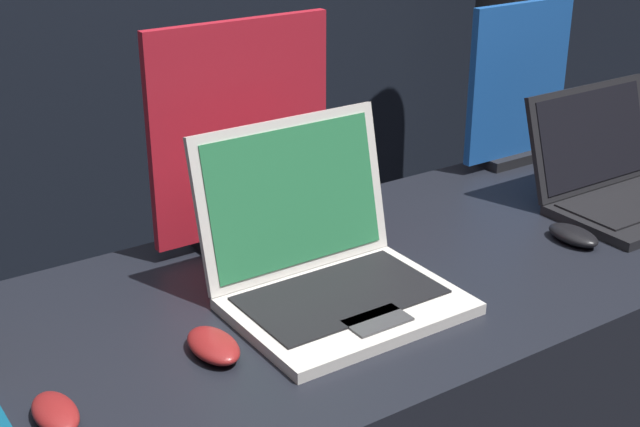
{
  "coord_description": "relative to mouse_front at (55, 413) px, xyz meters",
  "views": [
    {
      "loc": [
        -0.78,
        -0.8,
        1.61
      ],
      "look_at": [
        0.0,
        0.36,
        1.02
      ],
      "focal_mm": 50.0,
      "sensor_mm": 36.0,
      "label": 1
    }
  ],
  "objects": [
    {
      "name": "promo_stand_middle",
      "position": [
        0.51,
        0.38,
        0.19
      ],
      "size": [
        0.38,
        0.07,
        0.44
      ],
      "color": "black",
      "rests_on": "display_counter"
    },
    {
      "name": "laptop_middle",
      "position": [
        0.51,
        0.09,
        0.05
      ],
      "size": [
        0.38,
        0.34,
        0.29
      ],
      "color": "silver",
      "rests_on": "display_counter"
    },
    {
      "name": "person_bystander",
      "position": [
        2.01,
        1.1,
        -0.01
      ],
      "size": [
        0.32,
        0.32,
        1.66
      ],
      "color": "#282833",
      "rests_on": "ground_plane"
    },
    {
      "name": "mouse_middle",
      "position": [
        0.26,
        0.03,
        0.0
      ],
      "size": [
        0.07,
        0.12,
        0.03
      ],
      "color": "maroon",
      "rests_on": "display_counter"
    },
    {
      "name": "promo_stand_back",
      "position": [
        1.27,
        0.4,
        0.17
      ],
      "size": [
        0.3,
        0.07,
        0.39
      ],
      "color": "black",
      "rests_on": "display_counter"
    },
    {
      "name": "mouse_front",
      "position": [
        0.0,
        0.0,
        0.0
      ],
      "size": [
        0.06,
        0.11,
        0.03
      ],
      "color": "maroon",
      "rests_on": "display_counter"
    },
    {
      "name": "mouse_back",
      "position": [
        1.04,
        0.0,
        0.0
      ],
      "size": [
        0.06,
        0.11,
        0.03
      ],
      "color": "black",
      "rests_on": "display_counter"
    },
    {
      "name": "laptop_back",
      "position": [
        1.27,
        0.08,
        0.04
      ],
      "size": [
        0.36,
        0.3,
        0.24
      ],
      "color": "black",
      "rests_on": "display_counter"
    }
  ]
}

